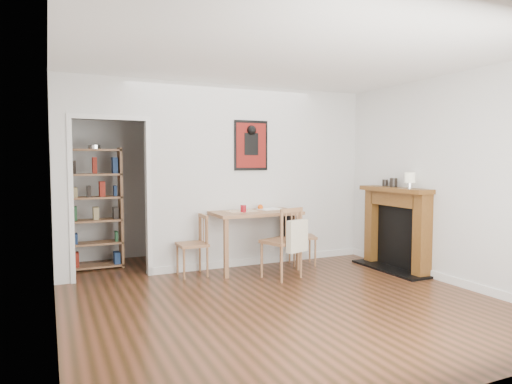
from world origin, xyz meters
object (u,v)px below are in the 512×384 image
notebook (269,209)px  mantel_lamp (410,179)px  dining_table (254,218)px  red_glass (243,209)px  chair_right (301,236)px  fireplace (397,226)px  orange_fruit (260,207)px  ceramic_jar_b (385,183)px  ceramic_jar_a (394,183)px  chair_front (282,242)px  bookshelf (96,209)px  chair_left (192,245)px

notebook → mantel_lamp: bearing=-39.1°
dining_table → red_glass: size_ratio=12.13×
dining_table → chair_right: bearing=-3.2°
fireplace → red_glass: fireplace is taller
orange_fruit → ceramic_jar_b: 1.85m
notebook → ceramic_jar_a: ceramic_jar_a is taller
chair_right → mantel_lamp: (1.02, -1.11, 0.88)m
chair_right → chair_front: size_ratio=0.86×
notebook → ceramic_jar_b: 1.73m
chair_front → ceramic_jar_b: 1.86m
chair_front → mantel_lamp: mantel_lamp is taller
dining_table → mantel_lamp: (1.76, -1.15, 0.57)m
bookshelf → chair_right: bearing=-20.1°
bookshelf → notebook: bookshelf is taller
orange_fruit → mantel_lamp: 2.08m
chair_right → fireplace: size_ratio=0.64×
dining_table → ceramic_jar_a: 2.04m
chair_right → mantel_lamp: size_ratio=3.74×
chair_left → fireplace: bearing=-17.3°
chair_front → notebook: bearing=78.3°
fireplace → ceramic_jar_b: 0.66m
red_glass → chair_front: bearing=-56.1°
chair_front → notebook: size_ratio=3.08×
chair_right → notebook: (-0.47, 0.10, 0.42)m
red_glass → ceramic_jar_a: 2.16m
dining_table → orange_fruit: 0.22m
ceramic_jar_b → bookshelf: bearing=158.2°
dining_table → fireplace: size_ratio=0.97×
red_glass → mantel_lamp: mantel_lamp is taller
dining_table → chair_left: dining_table is taller
orange_fruit → notebook: 0.13m
chair_right → fireplace: (1.08, -0.81, 0.20)m
fireplace → orange_fruit: (-1.68, 0.94, 0.25)m
chair_front → bookshelf: 2.69m
red_glass → notebook: red_glass is taller
bookshelf → ceramic_jar_b: size_ratio=17.38×
chair_front → ceramic_jar_a: ceramic_jar_a is taller
fireplace → ceramic_jar_a: (-0.00, 0.08, 0.61)m
bookshelf → ceramic_jar_a: (3.84, -1.74, 0.38)m
chair_right → orange_fruit: bearing=168.0°
chair_right → ceramic_jar_b: 1.45m
chair_left → bookshelf: bearing=139.0°
dining_table → chair_right: size_ratio=1.51×
bookshelf → notebook: 2.46m
ceramic_jar_b → notebook: bearing=158.0°
chair_right → bookshelf: size_ratio=0.47×
fireplace → red_glass: (-2.02, 0.75, 0.26)m
dining_table → ceramic_jar_b: 1.98m
bookshelf → notebook: size_ratio=5.65×
ceramic_jar_a → dining_table: bearing=157.0°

